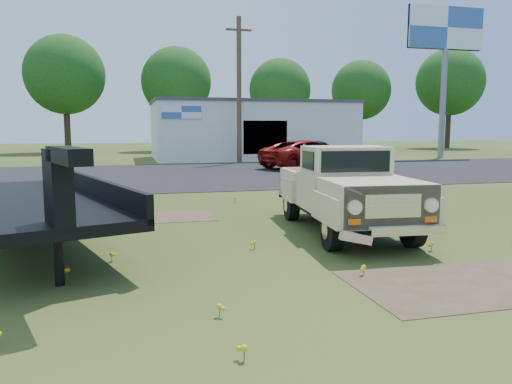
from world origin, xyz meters
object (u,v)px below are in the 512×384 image
dark_sedan (315,153)px  vintage_pickup_truck (345,189)px  billboard (445,41)px  red_pickup (309,155)px  flatbed_trailer (26,194)px

dark_sedan → vintage_pickup_truck: bearing=152.1°
billboard → vintage_pickup_truck: bearing=-128.6°
red_pickup → vintage_pickup_truck: bearing=144.0°
vintage_pickup_truck → red_pickup: size_ratio=0.91×
billboard → vintage_pickup_truck: 30.71m
billboard → red_pickup: 17.00m
vintage_pickup_truck → flatbed_trailer: bearing=-177.2°
flatbed_trailer → billboard: bearing=25.0°
red_pickup → dark_sedan: dark_sedan is taller
billboard → flatbed_trailer: bearing=-137.1°
billboard → red_pickup: billboard is taller
flatbed_trailer → red_pickup: 19.55m
billboard → red_pickup: (-13.28, -7.23, -7.77)m
red_pickup → dark_sedan: (0.42, 0.22, 0.05)m
dark_sedan → red_pickup: bearing=109.3°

